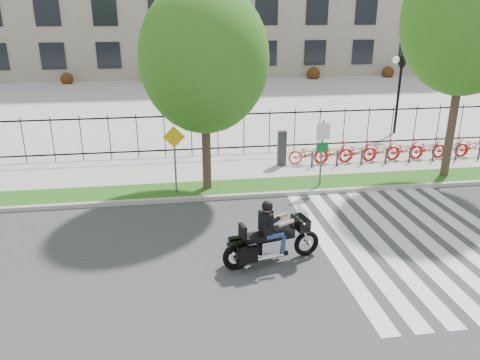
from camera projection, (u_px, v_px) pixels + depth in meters
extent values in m
plane|color=#333336|center=(253.00, 253.00, 13.10)|extent=(120.00, 120.00, 0.00)
cube|color=#A5A39C|center=(233.00, 196.00, 16.88)|extent=(60.00, 0.20, 0.15)
cube|color=#234F13|center=(230.00, 188.00, 17.67)|extent=(60.00, 1.50, 0.15)
cube|color=#ADA9A1|center=(223.00, 168.00, 20.00)|extent=(60.00, 3.50, 0.15)
cube|color=#ADA9A1|center=(197.00, 98.00, 36.32)|extent=(80.00, 34.00, 0.10)
cylinder|color=black|center=(398.00, 98.00, 24.99)|extent=(0.14, 0.14, 4.00)
cylinder|color=black|center=(402.00, 62.00, 24.34)|extent=(0.06, 0.70, 0.70)
sphere|color=white|center=(396.00, 60.00, 24.26)|extent=(0.36, 0.36, 0.36)
sphere|color=white|center=(409.00, 60.00, 24.36)|extent=(0.36, 0.36, 0.36)
cylinder|color=#3D2A21|center=(206.00, 144.00, 16.95)|extent=(0.32, 0.32, 3.37)
ellipsoid|color=#1C5714|center=(204.00, 59.00, 15.93)|extent=(4.47, 4.47, 5.14)
cylinder|color=#3D2A21|center=(452.00, 120.00, 18.11)|extent=(0.32, 0.32, 4.52)
ellipsoid|color=#1C5714|center=(468.00, 20.00, 16.86)|extent=(4.75, 4.75, 5.46)
cube|color=#2D2D33|center=(282.00, 148.00, 19.84)|extent=(0.35, 0.25, 1.50)
imported|color=red|center=(309.00, 153.00, 20.11)|extent=(1.79, 0.62, 0.94)
cylinder|color=#2D2D33|center=(312.00, 159.00, 19.68)|extent=(0.08, 0.08, 0.70)
imported|color=red|center=(333.00, 152.00, 20.26)|extent=(1.79, 0.62, 0.94)
cylinder|color=#2D2D33|center=(337.00, 158.00, 19.84)|extent=(0.08, 0.08, 0.70)
imported|color=red|center=(357.00, 151.00, 20.42)|extent=(1.79, 0.62, 0.94)
cylinder|color=#2D2D33|center=(362.00, 157.00, 19.99)|extent=(0.08, 0.08, 0.70)
imported|color=red|center=(381.00, 150.00, 20.57)|extent=(1.79, 0.62, 0.94)
cylinder|color=#2D2D33|center=(386.00, 156.00, 20.15)|extent=(0.08, 0.08, 0.70)
imported|color=red|center=(405.00, 149.00, 20.73)|extent=(1.79, 0.62, 0.94)
cylinder|color=#2D2D33|center=(410.00, 155.00, 20.30)|extent=(0.08, 0.08, 0.70)
imported|color=red|center=(428.00, 148.00, 20.88)|extent=(1.79, 0.62, 0.94)
cylinder|color=#2D2D33|center=(433.00, 154.00, 20.46)|extent=(0.08, 0.08, 0.70)
imported|color=red|center=(450.00, 147.00, 21.04)|extent=(1.79, 0.62, 0.94)
cylinder|color=#2D2D33|center=(457.00, 153.00, 20.62)|extent=(0.08, 0.08, 0.70)
imported|color=red|center=(473.00, 146.00, 21.19)|extent=(1.79, 0.62, 0.94)
cylinder|color=#2D2D33|center=(479.00, 152.00, 20.77)|extent=(0.08, 0.08, 0.70)
cylinder|color=#59595B|center=(322.00, 153.00, 17.38)|extent=(0.07, 0.07, 2.50)
cube|color=white|center=(323.00, 131.00, 17.05)|extent=(0.50, 0.03, 0.60)
cube|color=#0C6626|center=(322.00, 147.00, 17.26)|extent=(0.45, 0.03, 0.35)
cylinder|color=#59595B|center=(175.00, 161.00, 16.63)|extent=(0.07, 0.07, 2.40)
cube|color=yellow|center=(174.00, 137.00, 16.29)|extent=(0.78, 0.03, 0.78)
torus|color=black|center=(306.00, 243.00, 12.85)|extent=(0.75, 0.29, 0.74)
torus|color=black|center=(237.00, 256.00, 12.17)|extent=(0.80, 0.32, 0.78)
cube|color=black|center=(300.00, 223.00, 12.56)|extent=(0.44, 0.65, 0.32)
cube|color=#26262B|center=(303.00, 214.00, 12.50)|extent=(0.27, 0.56, 0.33)
cube|color=silver|center=(271.00, 246.00, 12.46)|extent=(0.71, 0.49, 0.43)
cube|color=black|center=(282.00, 232.00, 12.44)|extent=(0.65, 0.48, 0.28)
cube|color=black|center=(258.00, 237.00, 12.22)|extent=(0.82, 0.54, 0.15)
cube|color=black|center=(243.00, 232.00, 11.99)|extent=(0.18, 0.38, 0.37)
cube|color=black|center=(247.00, 255.00, 11.89)|extent=(0.56, 0.28, 0.43)
cube|color=black|center=(238.00, 244.00, 12.45)|extent=(0.56, 0.28, 0.43)
cube|color=black|center=(266.00, 222.00, 12.16)|extent=(0.34, 0.47, 0.56)
sphere|color=tan|center=(267.00, 208.00, 12.03)|extent=(0.25, 0.25, 0.25)
sphere|color=black|center=(267.00, 206.00, 12.01)|extent=(0.29, 0.29, 0.29)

